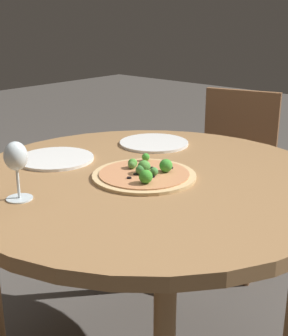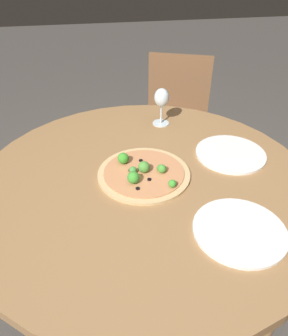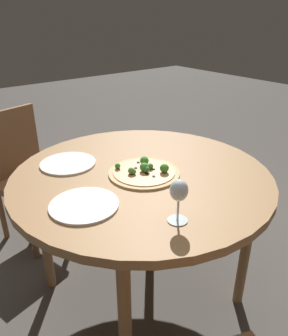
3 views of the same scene
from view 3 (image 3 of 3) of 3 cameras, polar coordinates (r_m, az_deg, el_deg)
The scene contains 7 objects.
ground_plane at distance 1.96m, azimuth -0.36°, elevation -20.80°, with size 12.00×12.00×0.00m, color #4C4742.
dining_table at distance 1.54m, azimuth -0.43°, elevation -2.87°, with size 1.19×1.19×0.75m.
chair at distance 2.29m, azimuth -19.79°, elevation -0.76°, with size 0.49×0.49×0.87m.
pizza at distance 1.49m, azimuth 0.06°, elevation -0.61°, with size 0.33×0.33×0.06m.
wine_glass at distance 1.12m, azimuth 6.10°, elevation -4.24°, with size 0.07×0.07×0.16m.
plate_near at distance 1.63m, azimuth -13.10°, elevation 0.80°, with size 0.27×0.27×0.01m.
plate_far at distance 1.28m, azimuth -10.39°, elevation -6.35°, with size 0.27×0.27×0.01m.
Camera 3 is at (1.06, -0.83, 1.42)m, focal length 35.00 mm.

